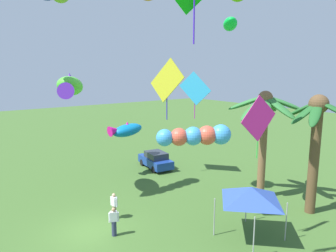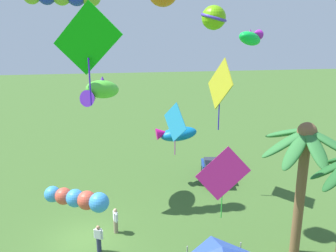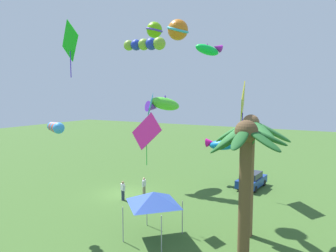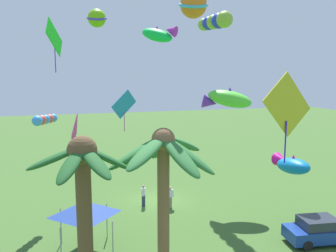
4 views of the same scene
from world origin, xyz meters
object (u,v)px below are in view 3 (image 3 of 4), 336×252
Objects in this scene: palm_tree_1 at (250,143)px; kite_fish_2 at (209,49)px; spectator_0 at (123,190)px; kite_tube_3 at (146,44)px; spectator_1 at (144,186)px; kite_fish_9 at (221,144)px; kite_diamond_6 at (70,42)px; palm_tree_0 at (246,162)px; kite_diamond_4 at (146,132)px; kite_diamond_1 at (150,106)px; kite_ball_8 at (178,30)px; kite_diamond_0 at (243,103)px; parked_car_0 at (251,180)px; kite_tube_10 at (56,127)px; festival_tent at (153,198)px; kite_fish_5 at (163,104)px; kite_ball_7 at (154,30)px.

kite_fish_2 reaches higher than palm_tree_1.
spectator_0 is 14.17m from kite_tube_3.
spectator_1 is at bearing 152.93° from spectator_0.
spectator_1 is 0.35× the size of kite_tube_3.
kite_diamond_6 is at bearing -19.28° from kite_fish_9.
palm_tree_0 is 2.30× the size of kite_fish_9.
kite_diamond_4 is at bearing -88.93° from palm_tree_0.
kite_diamond_1 is 0.72× the size of kite_diamond_6.
palm_tree_0 is at bearing 68.91° from kite_diamond_1.
kite_ball_8 is (-3.78, -6.75, 7.94)m from palm_tree_1.
palm_tree_1 is 6.20m from kite_diamond_4.
kite_diamond_0 is 11.16m from kite_tube_3.
kite_diamond_6 is (11.88, -7.56, 3.93)m from kite_diamond_0.
parked_car_0 is at bearing 174.91° from kite_fish_2.
palm_tree_1 reaches higher than kite_tube_10.
palm_tree_1 is 2.32× the size of kite_fish_9.
kite_fish_2 reaches higher than spectator_1.
kite_diamond_6 reaches higher than parked_car_0.
kite_ball_8 is at bearing -47.71° from kite_diamond_0.
kite_tube_3 is at bearing -126.80° from kite_fish_2.
kite_diamond_0 is 9.11m from kite_diamond_1.
kite_diamond_1 reaches higher than kite_tube_10.
festival_tent is 12.18m from kite_diamond_0.
festival_tent is at bearing 51.69° from spectator_0.
parked_car_0 is 14.78m from kite_diamond_4.
kite_fish_9 is (-13.22, -5.71, -1.43)m from palm_tree_0.
spectator_1 is 0.32× the size of kite_diamond_0.
kite_diamond_4 is at bearing 25.01° from kite_fish_5.
kite_diamond_6 reaches higher than palm_tree_1.
kite_fish_5 is at bearing 98.74° from kite_tube_3.
kite_diamond_1 is 0.62× the size of kite_fish_5.
spectator_0 is at bearing 179.46° from kite_tube_10.
kite_fish_5 is 3.40× the size of kite_ball_7.
kite_fish_2 is 8.65m from kite_diamond_6.
kite_ball_8 is at bearing -164.96° from festival_tent.
kite_ball_7 is at bearing -15.29° from parked_car_0.
kite_diamond_0 is at bearing 163.44° from kite_ball_7.
parked_car_0 is 3.47× the size of kite_ball_7.
palm_tree_1 reaches higher than parked_car_0.
kite_diamond_6 is at bearing 10.03° from kite_tube_3.
kite_fish_2 is 0.60× the size of kite_diamond_4.
spectator_0 is at bearing -175.06° from kite_diamond_6.
spectator_0 is 12.42m from kite_diamond_6.
kite_diamond_1 reaches higher than spectator_1.
kite_diamond_1 is at bearing 63.53° from spectator_0.
kite_diamond_6 reaches higher than kite_diamond_4.
kite_diamond_4 is (0.11, -5.72, 1.18)m from palm_tree_0.
kite_diamond_0 is 14.62m from kite_diamond_6.
palm_tree_1 reaches higher than kite_fish_9.
kite_diamond_4 is (13.29, -3.00, 5.72)m from parked_car_0.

